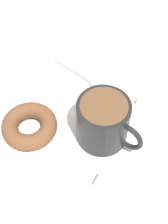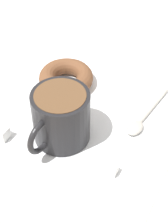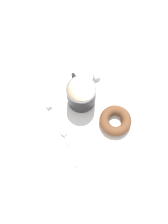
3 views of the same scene
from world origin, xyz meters
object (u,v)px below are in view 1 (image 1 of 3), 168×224
(coffee_cup, at_px, (104,121))
(sugar_cube_extra, at_px, (141,101))
(donut, at_px, (29,126))
(spoon, at_px, (90,80))
(sugar_cube, at_px, (103,183))

(coffee_cup, distance_m, sugar_cube_extra, 0.11)
(coffee_cup, height_order, sugar_cube_extra, coffee_cup)
(donut, xyz_separation_m, spoon, (-0.03, -0.16, -0.01))
(spoon, distance_m, sugar_cube, 0.23)
(coffee_cup, distance_m, spoon, 0.14)
(coffee_cup, bearing_deg, sugar_cube_extra, -106.28)
(spoon, xyz_separation_m, sugar_cube, (-0.13, 0.19, 0.01))
(donut, xyz_separation_m, sugar_cube_extra, (-0.15, -0.16, -0.01))
(donut, bearing_deg, sugar_cube, 170.68)
(coffee_cup, distance_m, sugar_cube, 0.10)
(donut, relative_size, spoon, 0.74)
(coffee_cup, bearing_deg, donut, 25.54)
(spoon, bearing_deg, sugar_cube_extra, 179.51)
(sugar_cube, height_order, sugar_cube_extra, sugar_cube)
(donut, bearing_deg, spoon, -101.57)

